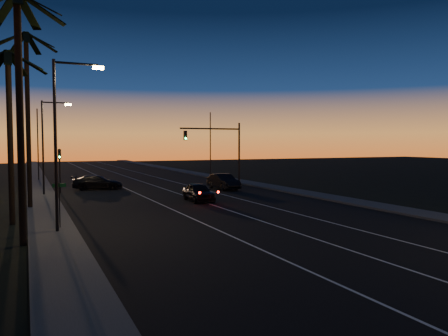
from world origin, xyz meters
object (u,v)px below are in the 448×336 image
signal_mast (220,143)px  lead_car (198,192)px  cross_car (98,182)px  right_car (223,182)px

signal_mast → lead_car: bearing=-121.8°
lead_car → cross_car: 14.01m
cross_car → lead_car: bearing=-64.1°
cross_car → signal_mast: bearing=-7.1°
lead_car → signal_mast: bearing=58.2°
lead_car → right_car: bearing=53.0°
lead_car → cross_car: bearing=115.9°
right_car → cross_car: right_car is taller
signal_mast → lead_car: 13.53m
right_car → lead_car: bearing=-127.0°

